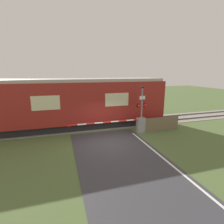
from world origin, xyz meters
TOP-DOWN VIEW (x-y plane):
  - ground_plane at (0.00, 0.00)m, footprint 80.00×80.00m
  - track_bed at (0.00, 3.94)m, footprint 36.00×3.20m
  - train at (-3.99, 3.94)m, footprint 19.44×3.12m
  - crossing_barrier at (2.39, 1.10)m, footprint 5.85×0.44m
  - signal_post at (2.93, 1.13)m, footprint 0.84×0.26m
  - roadside_fence at (4.67, 1.00)m, footprint 3.06×0.06m

SIDE VIEW (x-z plane):
  - ground_plane at x=0.00m, z-range 0.00..0.00m
  - track_bed at x=0.00m, z-range -0.04..0.09m
  - roadside_fence at x=4.67m, z-range 0.00..1.10m
  - crossing_barrier at x=2.39m, z-range 0.09..1.24m
  - signal_post at x=2.93m, z-range 0.24..3.83m
  - train at x=-3.99m, z-range 0.05..4.13m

